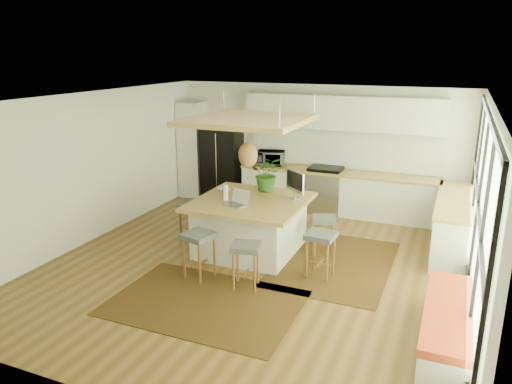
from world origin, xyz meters
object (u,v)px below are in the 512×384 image
at_px(stool_right_front, 320,255).
at_px(stool_left_side, 194,223).
at_px(laptop, 236,198).
at_px(stool_near_left, 199,256).
at_px(microwave, 271,156).
at_px(island, 250,226).
at_px(island_plant, 267,177).
at_px(stool_near_right, 246,265).
at_px(monitor, 295,184).
at_px(stool_right_back, 324,234).
at_px(fridge, 222,161).

distance_m(stool_right_front, stool_left_side, 2.58).
bearing_deg(laptop, stool_right_front, 11.36).
height_order(stool_near_left, microwave, microwave).
relative_size(stool_near_left, stool_right_front, 1.00).
bearing_deg(island, island_plant, 86.13).
height_order(stool_near_right, monitor, monitor).
distance_m(stool_right_back, stool_left_side, 2.37).
distance_m(stool_left_side, laptop, 1.28).
bearing_deg(monitor, stool_near_right, -56.26).
bearing_deg(stool_near_right, fridge, 120.85).
bearing_deg(fridge, monitor, -45.13).
xyz_separation_m(island, stool_right_front, (1.40, -0.52, -0.11)).
relative_size(stool_near_left, monitor, 1.34).
height_order(fridge, monitor, fridge).
xyz_separation_m(stool_near_right, stool_right_front, (0.91, 0.77, 0.00)).
bearing_deg(laptop, monitor, 61.38).
xyz_separation_m(island, laptop, (-0.11, -0.35, 0.58)).
xyz_separation_m(fridge, stool_right_front, (3.25, -3.15, -0.57)).
relative_size(stool_left_side, island_plant, 1.17).
bearing_deg(microwave, stool_right_back, -64.25).
distance_m(stool_near_right, island_plant, 2.18).
distance_m(stool_near_right, stool_left_side, 2.06).
xyz_separation_m(island, stool_right_back, (1.21, 0.38, -0.11)).
bearing_deg(island_plant, island, -93.87).
bearing_deg(monitor, stool_left_side, -127.41).
bearing_deg(fridge, stool_right_front, -47.68).
bearing_deg(stool_near_left, laptop, 77.56).
xyz_separation_m(laptop, monitor, (0.78, 0.74, 0.14)).
bearing_deg(island_plant, stool_near_right, -77.34).
xyz_separation_m(stool_left_side, island_plant, (1.18, 0.68, 0.83)).
bearing_deg(stool_right_back, fridge, 143.82).
bearing_deg(microwave, island_plant, -84.31).
relative_size(stool_near_left, stool_right_back, 1.09).
bearing_deg(island, fridge, 125.25).
bearing_deg(stool_right_front, stool_right_back, 101.93).
xyz_separation_m(stool_right_front, island_plant, (-1.35, 1.19, 0.83)).
distance_m(fridge, stool_left_side, 2.79).
height_order(stool_right_front, laptop, laptop).
bearing_deg(stool_right_front, monitor, 128.60).
bearing_deg(island_plant, monitor, -24.17).
bearing_deg(fridge, stool_right_back, -39.80).
xyz_separation_m(island, stool_near_left, (-0.31, -1.26, -0.11)).
bearing_deg(microwave, stool_right_front, -70.72).
height_order(stool_near_left, stool_right_front, stool_near_left).
height_order(stool_right_back, laptop, laptop).
xyz_separation_m(microwave, island_plant, (0.69, -1.98, 0.06)).
relative_size(fridge, island_plant, 2.66).
height_order(fridge, stool_left_side, fridge).
distance_m(fridge, stool_near_right, 4.60).
height_order(fridge, island_plant, fridge).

